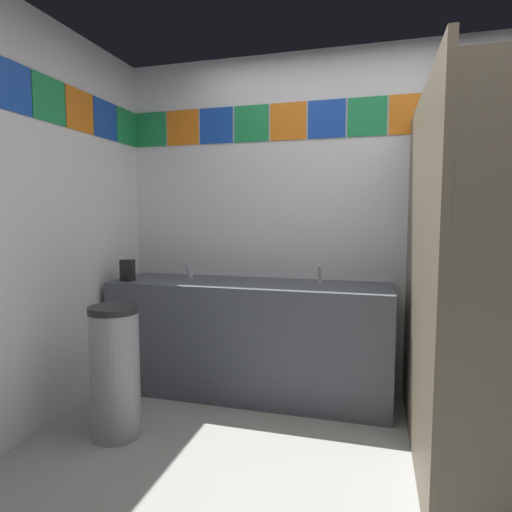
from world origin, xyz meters
TOP-DOWN VIEW (x-y plane):
  - ground_plane at (0.00, 0.00)m, footprint 8.23×8.23m
  - wall_back at (-0.00, 1.45)m, footprint 3.74×0.09m
  - vanity_counter at (-0.80, 1.13)m, footprint 2.03×0.57m
  - faucet_left at (-1.31, 1.21)m, footprint 0.04×0.10m
  - faucet_right at (-0.30, 1.21)m, footprint 0.04×0.10m
  - soap_dispenser at (-1.70, 0.96)m, footprint 0.09×0.09m
  - stall_divider at (0.47, 0.36)m, footprint 0.92×1.58m
  - toilet at (0.83, 1.03)m, footprint 0.39×0.49m
  - trash_bin at (-1.38, 0.31)m, footprint 0.29×0.29m

SIDE VIEW (x-z plane):
  - ground_plane at x=0.00m, z-range 0.00..0.00m
  - toilet at x=0.83m, z-range -0.07..0.67m
  - trash_bin at x=-1.38m, z-range 0.00..0.79m
  - vanity_counter at x=-0.80m, z-range 0.01..0.84m
  - faucet_left at x=-1.31m, z-range 0.81..0.95m
  - faucet_right at x=-0.30m, z-range 0.81..0.95m
  - soap_dispenser at x=-1.70m, z-range 0.83..0.99m
  - stall_divider at x=0.47m, z-range 0.00..1.97m
  - wall_back at x=0.00m, z-range 0.01..2.53m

